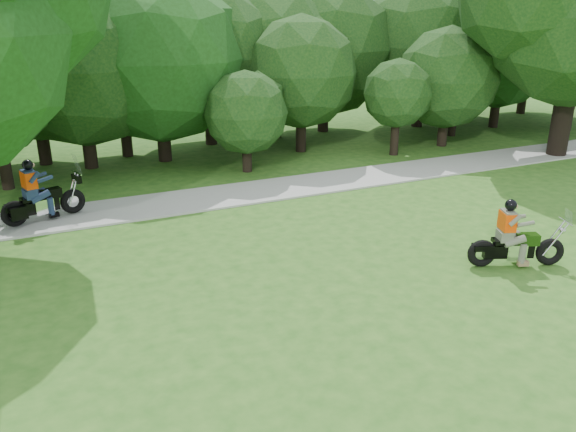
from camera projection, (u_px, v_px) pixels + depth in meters
ground at (494, 281)px, 12.06m from camera, size 100.00×100.00×0.00m
walkway at (320, 183)px, 18.87m from camera, size 60.00×2.20×0.06m
tree_line at (247, 59)px, 23.36m from camera, size 41.14×11.88×7.82m
chopper_motorcycle at (513, 242)px, 12.57m from camera, size 2.16×1.17×1.59m
touring_motorcycle at (38, 199)px, 15.15m from camera, size 2.24×1.15×1.74m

